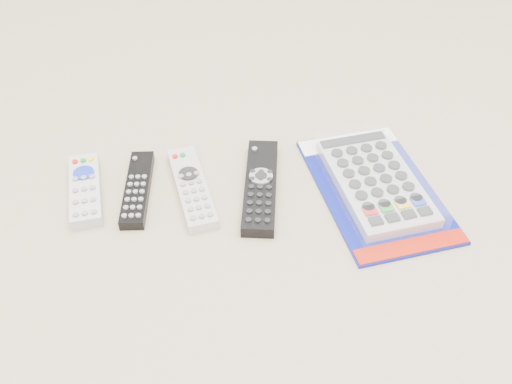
{
  "coord_description": "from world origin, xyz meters",
  "views": [
    {
      "loc": [
        -0.06,
        -0.65,
        0.62
      ],
      "look_at": [
        0.02,
        -0.02,
        0.01
      ],
      "focal_mm": 40.0,
      "sensor_mm": 36.0,
      "label": 1
    }
  ],
  "objects": [
    {
      "name": "jumbo_remote_packaged",
      "position": [
        0.2,
        -0.02,
        0.02
      ],
      "size": [
        0.21,
        0.3,
        0.04
      ],
      "rotation": [
        0.0,
        0.0,
        0.13
      ],
      "color": "navy",
      "rests_on": "ground"
    },
    {
      "name": "remote_small_grey",
      "position": [
        -0.25,
        0.02,
        0.01
      ],
      "size": [
        0.06,
        0.16,
        0.02
      ],
      "rotation": [
        0.0,
        0.0,
        0.11
      ],
      "color": "#B2B2B5",
      "rests_on": "ground"
    },
    {
      "name": "remote_slim_black",
      "position": [
        -0.17,
        0.01,
        0.01
      ],
      "size": [
        0.05,
        0.17,
        0.02
      ],
      "rotation": [
        0.0,
        0.0,
        -0.09
      ],
      "color": "black",
      "rests_on": "ground"
    },
    {
      "name": "remote_silver_dvd",
      "position": [
        -0.08,
        0.0,
        0.01
      ],
      "size": [
        0.07,
        0.19,
        0.02
      ],
      "rotation": [
        0.0,
        0.0,
        0.16
      ],
      "color": "silver",
      "rests_on": "ground"
    },
    {
      "name": "remote_large_black",
      "position": [
        0.03,
        -0.01,
        0.01
      ],
      "size": [
        0.08,
        0.21,
        0.02
      ],
      "rotation": [
        0.0,
        0.0,
        -0.18
      ],
      "color": "black",
      "rests_on": "ground"
    }
  ]
}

